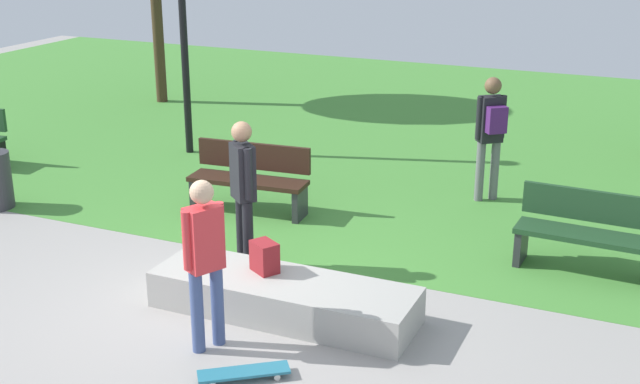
{
  "coord_description": "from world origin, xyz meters",
  "views": [
    {
      "loc": [
        4.07,
        -6.73,
        3.92
      ],
      "look_at": [
        0.69,
        0.9,
        1.02
      ],
      "focal_mm": 46.66,
      "sensor_mm": 36.0,
      "label": 1
    }
  ],
  "objects_px": {
    "skateboard_by_ledge": "(244,372)",
    "park_bench_near_lamppost": "(591,232)",
    "backpack_on_ledge": "(265,257)",
    "park_bench_center_lawn": "(250,177)",
    "skater_watching": "(243,184)",
    "pedestrian_with_backpack": "(491,128)",
    "skater_performing_trick": "(205,253)",
    "concrete_ledge": "(284,297)"
  },
  "relations": [
    {
      "from": "skateboard_by_ledge",
      "to": "park_bench_near_lamppost",
      "type": "bearing_deg",
      "value": 55.39
    },
    {
      "from": "backpack_on_ledge",
      "to": "park_bench_center_lawn",
      "type": "relative_size",
      "value": 0.2
    },
    {
      "from": "backpack_on_ledge",
      "to": "park_bench_center_lawn",
      "type": "xyz_separation_m",
      "value": [
        -1.46,
        2.39,
        -0.06
      ]
    },
    {
      "from": "skater_watching",
      "to": "park_bench_near_lamppost",
      "type": "height_order",
      "value": "skater_watching"
    },
    {
      "from": "park_bench_near_lamppost",
      "to": "pedestrian_with_backpack",
      "type": "distance_m",
      "value": 2.53
    },
    {
      "from": "skateboard_by_ledge",
      "to": "pedestrian_with_backpack",
      "type": "xyz_separation_m",
      "value": [
        0.86,
        5.43,
        0.98
      ]
    },
    {
      "from": "backpack_on_ledge",
      "to": "skateboard_by_ledge",
      "type": "xyz_separation_m",
      "value": [
        0.48,
        -1.34,
        -0.47
      ]
    },
    {
      "from": "backpack_on_ledge",
      "to": "skater_watching",
      "type": "height_order",
      "value": "skater_watching"
    },
    {
      "from": "pedestrian_with_backpack",
      "to": "skater_watching",
      "type": "bearing_deg",
      "value": -120.46
    },
    {
      "from": "skater_performing_trick",
      "to": "skateboard_by_ledge",
      "type": "height_order",
      "value": "skater_performing_trick"
    },
    {
      "from": "skateboard_by_ledge",
      "to": "backpack_on_ledge",
      "type": "bearing_deg",
      "value": 109.78
    },
    {
      "from": "park_bench_center_lawn",
      "to": "pedestrian_with_backpack",
      "type": "height_order",
      "value": "pedestrian_with_backpack"
    },
    {
      "from": "backpack_on_ledge",
      "to": "pedestrian_with_backpack",
      "type": "height_order",
      "value": "pedestrian_with_backpack"
    },
    {
      "from": "skater_watching",
      "to": "park_bench_center_lawn",
      "type": "height_order",
      "value": "skater_watching"
    },
    {
      "from": "backpack_on_ledge",
      "to": "skater_watching",
      "type": "bearing_deg",
      "value": -17.83
    },
    {
      "from": "backpack_on_ledge",
      "to": "park_bench_near_lamppost",
      "type": "xyz_separation_m",
      "value": [
        2.92,
        2.2,
        -0.06
      ]
    },
    {
      "from": "skater_watching",
      "to": "skateboard_by_ledge",
      "type": "height_order",
      "value": "skater_watching"
    },
    {
      "from": "backpack_on_ledge",
      "to": "skater_performing_trick",
      "type": "height_order",
      "value": "skater_performing_trick"
    },
    {
      "from": "backpack_on_ledge",
      "to": "park_bench_near_lamppost",
      "type": "bearing_deg",
      "value": -111.7
    },
    {
      "from": "park_bench_near_lamppost",
      "to": "skater_performing_trick",
      "type": "bearing_deg",
      "value": -133.39
    },
    {
      "from": "concrete_ledge",
      "to": "skater_watching",
      "type": "relative_size",
      "value": 1.58
    },
    {
      "from": "concrete_ledge",
      "to": "pedestrian_with_backpack",
      "type": "bearing_deg",
      "value": 75.65
    },
    {
      "from": "skater_performing_trick",
      "to": "pedestrian_with_backpack",
      "type": "height_order",
      "value": "pedestrian_with_backpack"
    },
    {
      "from": "skateboard_by_ledge",
      "to": "skater_performing_trick",
      "type": "bearing_deg",
      "value": 147.74
    },
    {
      "from": "skater_watching",
      "to": "park_bench_near_lamppost",
      "type": "xyz_separation_m",
      "value": [
        3.56,
        1.47,
        -0.52
      ]
    },
    {
      "from": "skater_watching",
      "to": "skateboard_by_ledge",
      "type": "xyz_separation_m",
      "value": [
        1.12,
        -2.07,
        -0.94
      ]
    },
    {
      "from": "skateboard_by_ledge",
      "to": "park_bench_near_lamppost",
      "type": "distance_m",
      "value": 4.32
    },
    {
      "from": "concrete_ledge",
      "to": "park_bench_center_lawn",
      "type": "relative_size",
      "value": 1.66
    },
    {
      "from": "pedestrian_with_backpack",
      "to": "park_bench_center_lawn",
      "type": "bearing_deg",
      "value": -148.64
    },
    {
      "from": "concrete_ledge",
      "to": "skateboard_by_ledge",
      "type": "bearing_deg",
      "value": -80.03
    },
    {
      "from": "skater_performing_trick",
      "to": "skateboard_by_ledge",
      "type": "bearing_deg",
      "value": -32.26
    },
    {
      "from": "backpack_on_ledge",
      "to": "skateboard_by_ledge",
      "type": "distance_m",
      "value": 1.5
    },
    {
      "from": "backpack_on_ledge",
      "to": "park_bench_near_lamppost",
      "type": "relative_size",
      "value": 0.2
    },
    {
      "from": "concrete_ledge",
      "to": "park_bench_near_lamppost",
      "type": "bearing_deg",
      "value": 40.96
    },
    {
      "from": "concrete_ledge",
      "to": "skateboard_by_ledge",
      "type": "xyz_separation_m",
      "value": [
        0.22,
        -1.23,
        -0.12
      ]
    },
    {
      "from": "skater_watching",
      "to": "skater_performing_trick",
      "type": "bearing_deg",
      "value": -72.2
    },
    {
      "from": "skater_performing_trick",
      "to": "park_bench_near_lamppost",
      "type": "distance_m",
      "value": 4.41
    },
    {
      "from": "concrete_ledge",
      "to": "backpack_on_ledge",
      "type": "bearing_deg",
      "value": 157.98
    },
    {
      "from": "skater_performing_trick",
      "to": "park_bench_near_lamppost",
      "type": "height_order",
      "value": "skater_performing_trick"
    },
    {
      "from": "skater_watching",
      "to": "skateboard_by_ledge",
      "type": "relative_size",
      "value": 2.24
    },
    {
      "from": "skater_watching",
      "to": "pedestrian_with_backpack",
      "type": "height_order",
      "value": "pedestrian_with_backpack"
    },
    {
      "from": "backpack_on_ledge",
      "to": "skateboard_by_ledge",
      "type": "bearing_deg",
      "value": 141.1
    }
  ]
}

